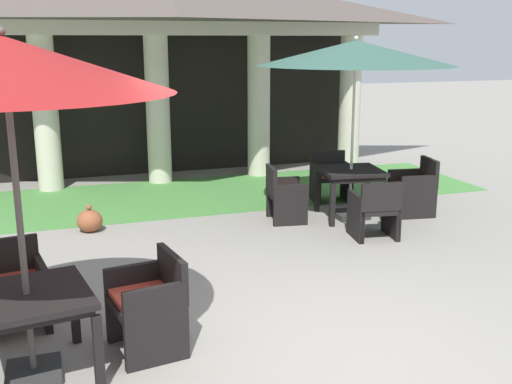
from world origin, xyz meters
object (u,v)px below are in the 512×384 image
patio_table_near_foreground (351,176)px  patio_umbrella_mid_left (5,68)px  patio_chair_near_foreground_east (414,189)px  patio_chair_near_foreground_west (284,195)px  patio_chair_mid_left_east (149,304)px  patio_chair_near_foreground_south (375,210)px  patio_umbrella_near_foreground (356,54)px  patio_chair_near_foreground_north (331,177)px  patio_chair_mid_left_north (14,288)px  terracotta_urn (90,221)px  patio_table_mid_left (28,305)px

patio_table_near_foreground → patio_umbrella_mid_left: bearing=-143.6°
patio_chair_near_foreground_east → patio_table_near_foreground: bearing=90.0°
patio_chair_near_foreground_west → patio_chair_mid_left_east: patio_chair_mid_left_east is taller
patio_table_near_foreground → patio_chair_near_foreground_west: bearing=171.6°
patio_chair_near_foreground_east → patio_chair_near_foreground_west: (-2.02, 0.30, -0.01)m
patio_chair_near_foreground_west → patio_umbrella_mid_left: patio_umbrella_mid_left is taller
patio_chair_near_foreground_south → patio_umbrella_mid_left: patio_umbrella_mid_left is taller
patio_table_near_foreground → patio_umbrella_near_foreground: 1.78m
patio_chair_near_foreground_north → patio_umbrella_mid_left: bearing=51.3°
patio_chair_mid_left_north → terracotta_urn: 2.99m
patio_umbrella_mid_left → terracotta_urn: 4.49m
patio_umbrella_mid_left → patio_chair_mid_left_east: bearing=9.2°
patio_umbrella_near_foreground → patio_umbrella_mid_left: size_ratio=1.05×
patio_chair_near_foreground_south → patio_umbrella_mid_left: bearing=-143.7°
patio_chair_near_foreground_east → patio_chair_mid_left_east: (-4.53, -3.00, 0.02)m
patio_table_near_foreground → patio_chair_near_foreground_east: patio_chair_near_foreground_east is taller
patio_umbrella_near_foreground → patio_chair_near_foreground_south: bearing=-98.4°
patio_chair_near_foreground_south → patio_chair_mid_left_east: 4.00m
patio_umbrella_near_foreground → patio_chair_near_foreground_east: (1.01, -0.15, -2.02)m
patio_chair_near_foreground_east → patio_umbrella_near_foreground: bearing=90.0°
patio_chair_near_foreground_east → patio_umbrella_mid_left: 6.65m
patio_chair_mid_left_east → patio_chair_mid_left_north: (-1.12, 0.80, -0.03)m
patio_chair_mid_left_north → patio_table_mid_left: bearing=90.0°
patio_umbrella_mid_left → patio_table_mid_left: bearing=-7.1°
patio_chair_near_foreground_north → patio_chair_mid_left_north: bearing=43.3°
patio_table_near_foreground → patio_table_mid_left: size_ratio=0.94×
patio_table_near_foreground → patio_chair_near_foreground_east: (1.01, -0.15, -0.24)m
patio_chair_mid_left_east → terracotta_urn: (-0.26, 3.66, -0.26)m
patio_umbrella_near_foreground → patio_chair_near_foreground_west: size_ratio=3.45×
patio_chair_mid_left_north → terracotta_urn: patio_chair_mid_left_north is taller
patio_chair_near_foreground_east → patio_chair_near_foreground_west: size_ratio=1.05×
patio_chair_near_foreground_south → patio_table_mid_left: bearing=-143.7°
patio_table_mid_left → patio_chair_near_foreground_north: bearing=42.9°
patio_umbrella_near_foreground → patio_table_mid_left: patio_umbrella_near_foreground is taller
patio_chair_near_foreground_south → patio_chair_near_foreground_north: (0.30, 2.01, 0.01)m
patio_chair_near_foreground_west → patio_chair_near_foreground_east: bearing=90.0°
patio_table_near_foreground → patio_table_mid_left: patio_table_near_foreground is taller
patio_chair_near_foreground_east → patio_umbrella_mid_left: size_ratio=0.32×
patio_umbrella_mid_left → terracotta_urn: bearing=79.6°
patio_chair_near_foreground_south → patio_chair_near_foreground_north: size_ratio=1.00×
patio_chair_near_foreground_east → patio_table_mid_left: bearing=128.2°
patio_chair_near_foreground_east → patio_table_mid_left: (-5.49, -3.15, 0.22)m
patio_table_near_foreground → patio_chair_near_foreground_north: bearing=81.6°
patio_chair_near_foreground_west → patio_chair_mid_left_north: size_ratio=1.00×
patio_umbrella_near_foreground → terracotta_urn: size_ratio=7.22×
patio_umbrella_mid_left → patio_chair_mid_left_east: patio_umbrella_mid_left is taller
patio_chair_near_foreground_east → terracotta_urn: 4.84m
patio_chair_near_foreground_west → patio_chair_near_foreground_north: patio_chair_near_foreground_west is taller
patio_chair_near_foreground_east → patio_chair_mid_left_east: size_ratio=1.02×
patio_chair_near_foreground_south → patio_chair_mid_left_north: (-4.49, -1.34, 0.00)m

